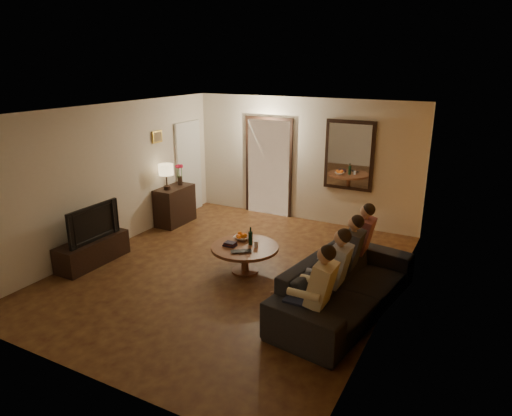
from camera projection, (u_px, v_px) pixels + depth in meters
The scene contains 33 objects.
floor at pixel (231, 271), 7.50m from camera, with size 5.00×6.00×0.01m, color #3C1810.
ceiling at pixel (228, 110), 6.70m from camera, with size 5.00×6.00×0.01m, color white.
back_wall at pixel (303, 160), 9.62m from camera, with size 5.00×0.02×2.60m, color beige.
front_wall at pixel (76, 269), 4.57m from camera, with size 5.00×0.02×2.60m, color beige.
left_wall at pixel (111, 177), 8.21m from camera, with size 0.02×6.00×2.60m, color beige.
right_wall at pixel (393, 220), 5.99m from camera, with size 0.02×6.00×2.60m, color beige.
orange_accent at pixel (392, 220), 5.99m from camera, with size 0.01×6.00×2.60m, color #BE5820.
kitchen_doorway at pixel (269, 168), 10.04m from camera, with size 1.00×0.06×2.10m, color #FFE0A5.
door_trim at pixel (268, 168), 10.03m from camera, with size 1.12×0.04×2.22m, color black.
fridge_glimpse at pixel (279, 176), 9.98m from camera, with size 0.45×0.03×1.70m, color silver.
mirror_frame at pixel (349, 155), 9.08m from camera, with size 1.00×0.05×1.40m, color black.
mirror_glass at pixel (349, 156), 9.06m from camera, with size 0.86×0.02×1.26m, color white.
white_door at pixel (189, 168), 10.21m from camera, with size 0.06×0.85×2.04m, color white.
framed_art at pixel (157, 137), 9.12m from camera, with size 0.03×0.28×0.24m, color #B28C33.
art_canvas at pixel (158, 137), 9.11m from camera, with size 0.01×0.22×0.18m, color brown.
dresser at pixel (175, 205), 9.61m from camera, with size 0.45×0.89×0.79m, color black.
table_lamp at pixel (166, 177), 9.22m from camera, with size 0.30×0.30×0.54m, color beige, non-canonical shape.
flower_vase at pixel (180, 175), 9.60m from camera, with size 0.14×0.14×0.44m, color red, non-canonical shape.
tv_stand at pixel (93, 251), 7.74m from camera, with size 0.45×1.30×0.43m, color black.
tv at pixel (89, 222), 7.58m from camera, with size 0.14×1.05×0.61m, color black.
sofa at pixel (346, 285), 6.21m from camera, with size 1.02×2.60×0.76m, color black.
person_a at pixel (316, 298), 5.43m from camera, with size 0.60×0.40×1.20m, color tan, non-canonical shape.
person_b at pixel (332, 278), 5.93m from camera, with size 0.60×0.40×1.20m, color tan, non-canonical shape.
person_c at pixel (346, 261), 6.44m from camera, with size 0.60×0.40×1.20m, color tan, non-canonical shape.
person_d at pixel (358, 246), 6.94m from camera, with size 0.60×0.40×1.20m, color tan, non-canonical shape.
dog at pixel (295, 279), 6.62m from camera, with size 0.56×0.24×0.56m, color #A76D4D, non-canonical shape.
coffee_table at pixel (245, 259), 7.41m from camera, with size 1.09×1.09×0.45m, color brown.
bowl at pixel (242, 238), 7.60m from camera, with size 0.26×0.26×0.06m, color white.
oranges at pixel (242, 234), 7.58m from camera, with size 0.20×0.20×0.08m, color orange, non-canonical shape.
wine_bottle at pixel (251, 236), 7.36m from camera, with size 0.07×0.07×0.31m, color black, non-canonical shape.
wine_glass at pixel (256, 244), 7.29m from camera, with size 0.06×0.06×0.10m, color silver.
book_stack at pixel (230, 244), 7.35m from camera, with size 0.20×0.15×0.07m, color black, non-canonical shape.
laptop at pixel (242, 253), 7.06m from camera, with size 0.33×0.21×0.03m, color black.
Camera 1 is at (3.54, -5.84, 3.29)m, focal length 32.00 mm.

